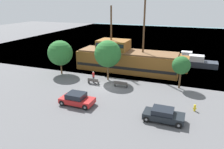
{
  "coord_description": "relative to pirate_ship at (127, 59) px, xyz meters",
  "views": [
    {
      "loc": [
        11.2,
        -26.06,
        11.37
      ],
      "look_at": [
        0.41,
        2.0,
        1.2
      ],
      "focal_mm": 35.0,
      "sensor_mm": 36.0,
      "label": 1
    }
  ],
  "objects": [
    {
      "name": "ground_plane",
      "position": [
        -0.71,
        -8.31,
        -1.98
      ],
      "size": [
        160.0,
        160.0,
        0.0
      ],
      "primitive_type": "plane",
      "color": "#5B5B5E"
    },
    {
      "name": "water_surface",
      "position": [
        -0.71,
        35.69,
        -1.98
      ],
      "size": [
        80.0,
        80.0,
        0.0
      ],
      "primitive_type": "plane",
      "color": "slate",
      "rests_on": "ground"
    },
    {
      "name": "pirate_ship",
      "position": [
        0.0,
        0.0,
        0.0
      ],
      "size": [
        18.37,
        4.95,
        11.96
      ],
      "color": "brown",
      "rests_on": "water_surface"
    },
    {
      "name": "moored_boat_dockside",
      "position": [
        9.43,
        11.42,
        -1.36
      ],
      "size": [
        5.25,
        2.03,
        1.64
      ],
      "color": "#B7B2A8",
      "rests_on": "water_surface"
    },
    {
      "name": "moored_boat_outer",
      "position": [
        11.39,
        6.9,
        -1.22
      ],
      "size": [
        6.38,
        2.38,
        2.06
      ],
      "color": "#2D333D",
      "rests_on": "water_surface"
    },
    {
      "name": "parked_car_curb_front",
      "position": [
        8.37,
        -14.68,
        -1.31
      ],
      "size": [
        3.98,
        1.89,
        1.34
      ],
      "color": "black",
      "rests_on": "ground_plane"
    },
    {
      "name": "parked_car_curb_mid",
      "position": [
        -1.45,
        -14.56,
        -1.28
      ],
      "size": [
        3.89,
        1.99,
        1.41
      ],
      "color": "#B21E1E",
      "rests_on": "ground_plane"
    },
    {
      "name": "fire_hydrant",
      "position": [
        11.25,
        -11.34,
        -1.57
      ],
      "size": [
        0.42,
        0.25,
        0.76
      ],
      "color": "yellow",
      "rests_on": "ground_plane"
    },
    {
      "name": "bench_promenade_east",
      "position": [
        1.52,
        -7.66,
        -1.54
      ],
      "size": [
        1.91,
        0.45,
        0.85
      ],
      "color": "#4C4742",
      "rests_on": "ground_plane"
    },
    {
      "name": "bench_promenade_west",
      "position": [
        -2.56,
        -7.92,
        -1.55
      ],
      "size": [
        1.65,
        0.45,
        0.85
      ],
      "color": "#4C4742",
      "rests_on": "ground_plane"
    },
    {
      "name": "pedestrian_walking_near",
      "position": [
        -2.83,
        -7.3,
        -1.13
      ],
      "size": [
        0.32,
        0.32,
        1.68
      ],
      "color": "#232838",
      "rests_on": "ground_plane"
    },
    {
      "name": "tree_row_east",
      "position": [
        -9.42,
        -5.6,
        1.51
      ],
      "size": [
        3.97,
        3.97,
        5.48
      ],
      "color": "brown",
      "rests_on": "ground_plane"
    },
    {
      "name": "tree_row_mideast",
      "position": [
        -1.28,
        -5.5,
        2.04
      ],
      "size": [
        3.96,
        3.96,
        6.0
      ],
      "color": "brown",
      "rests_on": "ground_plane"
    },
    {
      "name": "tree_row_midwest",
      "position": [
        9.1,
        -5.05,
        1.24
      ],
      "size": [
        2.44,
        2.44,
        4.46
      ],
      "color": "brown",
      "rests_on": "ground_plane"
    }
  ]
}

